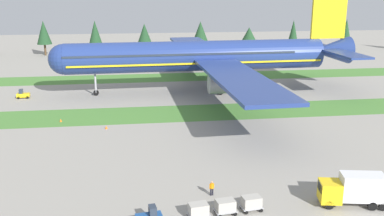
{
  "coord_description": "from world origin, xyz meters",
  "views": [
    {
      "loc": [
        -5.83,
        -30.78,
        22.58
      ],
      "look_at": [
        3.24,
        36.29,
        4.0
      ],
      "focal_mm": 40.89,
      "sensor_mm": 36.0,
      "label": 1
    }
  ],
  "objects_px": {
    "taxiway_marker_1": "(61,120)",
    "pushback_tractor": "(23,95)",
    "cargo_dolly_third": "(251,202)",
    "catering_truck": "(353,189)",
    "airliner": "(207,56)",
    "cargo_dolly_second": "(225,206)",
    "cargo_dolly_lead": "(198,209)",
    "taxiway_marker_0": "(106,127)",
    "ground_crew_marshaller": "(212,188)"
  },
  "relations": [
    {
      "from": "taxiway_marker_1",
      "to": "pushback_tractor",
      "type": "bearing_deg",
      "value": 119.65
    },
    {
      "from": "cargo_dolly_third",
      "to": "pushback_tractor",
      "type": "bearing_deg",
      "value": 25.2
    },
    {
      "from": "cargo_dolly_third",
      "to": "taxiway_marker_1",
      "type": "bearing_deg",
      "value": 26.99
    },
    {
      "from": "cargo_dolly_third",
      "to": "ground_crew_marshaller",
      "type": "height_order",
      "value": "ground_crew_marshaller"
    },
    {
      "from": "pushback_tractor",
      "to": "ground_crew_marshaller",
      "type": "xyz_separation_m",
      "value": [
        31.76,
        -49.83,
        0.13
      ]
    },
    {
      "from": "cargo_dolly_lead",
      "to": "catering_truck",
      "type": "relative_size",
      "value": 0.33
    },
    {
      "from": "taxiway_marker_0",
      "to": "catering_truck",
      "type": "bearing_deg",
      "value": -47.81
    },
    {
      "from": "cargo_dolly_second",
      "to": "airliner",
      "type": "bearing_deg",
      "value": -15.57
    },
    {
      "from": "cargo_dolly_lead",
      "to": "cargo_dolly_second",
      "type": "xyz_separation_m",
      "value": [
        2.87,
        0.41,
        0.0
      ]
    },
    {
      "from": "airliner",
      "to": "pushback_tractor",
      "type": "xyz_separation_m",
      "value": [
        -39.7,
        -1.29,
        -7.31
      ]
    },
    {
      "from": "cargo_dolly_third",
      "to": "ground_crew_marshaller",
      "type": "relative_size",
      "value": 1.37
    },
    {
      "from": "catering_truck",
      "to": "taxiway_marker_1",
      "type": "height_order",
      "value": "catering_truck"
    },
    {
      "from": "catering_truck",
      "to": "cargo_dolly_lead",
      "type": "bearing_deg",
      "value": 102.27
    },
    {
      "from": "cargo_dolly_third",
      "to": "pushback_tractor",
      "type": "relative_size",
      "value": 0.9
    },
    {
      "from": "catering_truck",
      "to": "taxiway_marker_0",
      "type": "xyz_separation_m",
      "value": [
        -27.64,
        30.49,
        -1.67
      ]
    },
    {
      "from": "cargo_dolly_second",
      "to": "taxiway_marker_1",
      "type": "height_order",
      "value": "cargo_dolly_second"
    },
    {
      "from": "catering_truck",
      "to": "airliner",
      "type": "bearing_deg",
      "value": 17.67
    },
    {
      "from": "catering_truck",
      "to": "pushback_tractor",
      "type": "height_order",
      "value": "catering_truck"
    },
    {
      "from": "ground_crew_marshaller",
      "to": "taxiway_marker_0",
      "type": "xyz_separation_m",
      "value": [
        -13.09,
        26.15,
        -0.66
      ]
    },
    {
      "from": "ground_crew_marshaller",
      "to": "taxiway_marker_0",
      "type": "height_order",
      "value": "ground_crew_marshaller"
    },
    {
      "from": "cargo_dolly_lead",
      "to": "taxiway_marker_0",
      "type": "distance_m",
      "value": 32.76
    },
    {
      "from": "ground_crew_marshaller",
      "to": "taxiway_marker_0",
      "type": "distance_m",
      "value": 29.25
    },
    {
      "from": "catering_truck",
      "to": "pushback_tractor",
      "type": "xyz_separation_m",
      "value": [
        -46.31,
        54.17,
        -1.14
      ]
    },
    {
      "from": "cargo_dolly_lead",
      "to": "pushback_tractor",
      "type": "bearing_deg",
      "value": 20.35
    },
    {
      "from": "airliner",
      "to": "taxiway_marker_1",
      "type": "height_order",
      "value": "airliner"
    },
    {
      "from": "cargo_dolly_second",
      "to": "pushback_tractor",
      "type": "distance_m",
      "value": 63.12
    },
    {
      "from": "cargo_dolly_lead",
      "to": "catering_truck",
      "type": "bearing_deg",
      "value": -96.69
    },
    {
      "from": "cargo_dolly_second",
      "to": "cargo_dolly_third",
      "type": "relative_size",
      "value": 1.0
    },
    {
      "from": "airliner",
      "to": "cargo_dolly_second",
      "type": "height_order",
      "value": "airliner"
    },
    {
      "from": "airliner",
      "to": "cargo_dolly_second",
      "type": "bearing_deg",
      "value": 170.64
    },
    {
      "from": "airliner",
      "to": "cargo_dolly_second",
      "type": "xyz_separation_m",
      "value": [
        -7.3,
        -55.46,
        -7.21
      ]
    },
    {
      "from": "airliner",
      "to": "ground_crew_marshaller",
      "type": "relative_size",
      "value": 47.94
    },
    {
      "from": "pushback_tractor",
      "to": "catering_truck",
      "type": "bearing_deg",
      "value": 38.67
    },
    {
      "from": "catering_truck",
      "to": "taxiway_marker_1",
      "type": "bearing_deg",
      "value": 55.96
    },
    {
      "from": "airliner",
      "to": "catering_truck",
      "type": "height_order",
      "value": "airliner"
    },
    {
      "from": "cargo_dolly_second",
      "to": "taxiway_marker_1",
      "type": "bearing_deg",
      "value": 23.45
    },
    {
      "from": "ground_crew_marshaller",
      "to": "taxiway_marker_1",
      "type": "bearing_deg",
      "value": 112.36
    },
    {
      "from": "cargo_dolly_second",
      "to": "catering_truck",
      "type": "relative_size",
      "value": 0.33
    },
    {
      "from": "airliner",
      "to": "cargo_dolly_lead",
      "type": "relative_size",
      "value": 34.92
    },
    {
      "from": "cargo_dolly_third",
      "to": "ground_crew_marshaller",
      "type": "bearing_deg",
      "value": 33.79
    },
    {
      "from": "airliner",
      "to": "cargo_dolly_third",
      "type": "xyz_separation_m",
      "value": [
        -4.43,
        -55.05,
        -7.21
      ]
    },
    {
      "from": "airliner",
      "to": "pushback_tractor",
      "type": "distance_m",
      "value": 40.39
    },
    {
      "from": "pushback_tractor",
      "to": "taxiway_marker_1",
      "type": "height_order",
      "value": "pushback_tractor"
    },
    {
      "from": "airliner",
      "to": "cargo_dolly_third",
      "type": "distance_m",
      "value": 55.69
    },
    {
      "from": "cargo_dolly_lead",
      "to": "cargo_dolly_second",
      "type": "bearing_deg",
      "value": -90.0
    },
    {
      "from": "catering_truck",
      "to": "ground_crew_marshaller",
      "type": "bearing_deg",
      "value": 84.29
    },
    {
      "from": "cargo_dolly_third",
      "to": "cargo_dolly_second",
      "type": "bearing_deg",
      "value": 90.0
    },
    {
      "from": "catering_truck",
      "to": "taxiway_marker_0",
      "type": "distance_m",
      "value": 41.19
    },
    {
      "from": "catering_truck",
      "to": "ground_crew_marshaller",
      "type": "distance_m",
      "value": 15.22
    },
    {
      "from": "taxiway_marker_0",
      "to": "taxiway_marker_1",
      "type": "height_order",
      "value": "taxiway_marker_0"
    }
  ]
}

